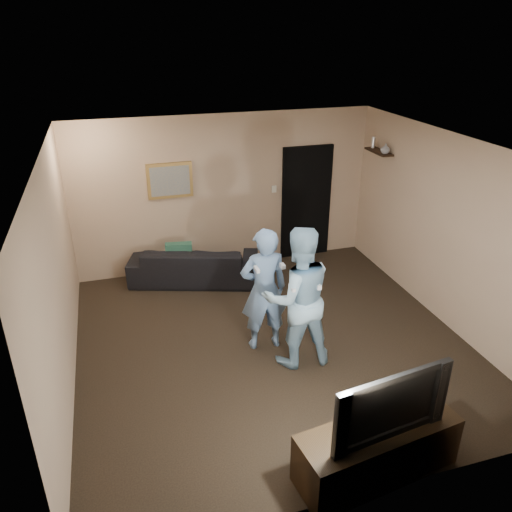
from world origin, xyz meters
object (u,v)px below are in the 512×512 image
object	(u,v)px
sofa	(194,263)
wii_player_left	(264,290)
tv_console	(377,451)
television	(384,399)
wii_player_right	(298,298)

from	to	relation	value
sofa	wii_player_left	distance (m)	2.21
tv_console	television	distance (m)	0.62
television	wii_player_right	size ratio (longest dim) A/B	0.65
sofa	tv_console	bearing A→B (deg)	120.16
wii_player_left	wii_player_right	distance (m)	0.51
sofa	wii_player_right	bearing A→B (deg)	126.23
television	wii_player_left	xyz separation A→B (m)	(-0.40, 2.26, -0.04)
sofa	television	world-z (taller)	television
sofa	wii_player_left	size ratio (longest dim) A/B	1.25
television	wii_player_right	bearing A→B (deg)	85.81
wii_player_left	wii_player_right	xyz separation A→B (m)	(0.29, -0.42, 0.07)
sofa	wii_player_right	world-z (taller)	wii_player_right
tv_console	television	size ratio (longest dim) A/B	1.33
wii_player_right	sofa	bearing A→B (deg)	108.22
tv_console	wii_player_left	world-z (taller)	wii_player_left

